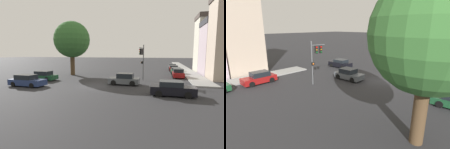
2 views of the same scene
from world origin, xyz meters
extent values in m
plane|color=#28282B|center=(0.00, 0.00, 0.00)|extent=(300.00, 300.00, 0.00)
cube|color=gray|center=(13.34, 32.95, 0.08)|extent=(2.92, 60.00, 0.16)
cube|color=#B29EA8|center=(18.13, 16.82, 4.58)|extent=(6.06, 6.88, 9.17)
cube|color=#2D2D33|center=(18.13, 16.82, 9.67)|extent=(6.31, 7.16, 1.00)
cube|color=beige|center=(18.47, 23.52, 5.73)|extent=(6.74, 6.31, 11.45)
cube|color=#473D38|center=(18.47, 23.52, 11.92)|extent=(7.01, 6.56, 0.94)
cylinder|color=#4C3823|center=(-8.16, 9.77, 2.05)|extent=(0.81, 0.81, 4.10)
sphere|color=#33662D|center=(-8.16, 9.77, 6.59)|extent=(6.64, 6.64, 6.64)
cylinder|color=#515456|center=(5.31, 7.00, 2.66)|extent=(0.14, 0.14, 5.33)
cylinder|color=#515456|center=(5.13, 6.12, 4.83)|extent=(0.46, 1.78, 0.10)
cube|color=black|center=(5.19, 6.41, 4.28)|extent=(0.35, 0.35, 0.90)
sphere|color=red|center=(5.00, 6.45, 4.58)|extent=(0.20, 0.20, 0.20)
sphere|color=#99660F|center=(5.00, 6.45, 4.28)|extent=(0.20, 0.20, 0.20)
sphere|color=#0F511E|center=(5.00, 6.45, 3.98)|extent=(0.20, 0.20, 0.20)
cube|color=black|center=(5.07, 5.82, 4.28)|extent=(0.35, 0.35, 0.90)
sphere|color=red|center=(4.88, 5.86, 4.58)|extent=(0.20, 0.20, 0.20)
sphere|color=#99660F|center=(4.88, 5.86, 4.28)|extent=(0.20, 0.20, 0.20)
sphere|color=#0F511E|center=(4.88, 5.86, 3.98)|extent=(0.20, 0.20, 0.20)
cube|color=black|center=(5.13, 7.03, 2.67)|extent=(0.29, 0.39, 0.35)
sphere|color=orange|center=(5.00, 7.06, 2.67)|extent=(0.18, 0.18, 0.18)
cube|color=#194728|center=(-9.19, 2.50, 0.49)|extent=(4.17, 2.00, 0.63)
cube|color=black|center=(-9.03, 2.50, 1.10)|extent=(2.18, 1.72, 0.60)
cylinder|color=black|center=(-10.45, 1.57, 0.31)|extent=(0.63, 0.23, 0.63)
cylinder|color=black|center=(-10.49, 3.37, 0.31)|extent=(0.63, 0.23, 0.63)
cylinder|color=black|center=(-7.90, 1.63, 0.31)|extent=(0.63, 0.23, 0.63)
cylinder|color=black|center=(-7.93, 3.42, 0.31)|extent=(0.63, 0.23, 0.63)
cube|color=#4C5156|center=(3.40, 2.25, 0.53)|extent=(3.91, 1.97, 0.69)
cube|color=black|center=(3.56, 2.26, 1.19)|extent=(2.05, 1.70, 0.61)
cylinder|color=black|center=(2.22, 1.34, 0.34)|extent=(0.69, 0.24, 0.69)
cylinder|color=black|center=(2.18, 3.11, 0.34)|extent=(0.69, 0.24, 0.69)
cylinder|color=black|center=(4.62, 1.39, 0.34)|extent=(0.69, 0.24, 0.69)
cylinder|color=black|center=(4.58, 3.16, 0.34)|extent=(0.69, 0.24, 0.69)
cube|color=navy|center=(-7.83, -2.14, 0.52)|extent=(4.51, 1.89, 0.70)
cube|color=black|center=(-8.01, -2.13, 1.15)|extent=(2.36, 1.62, 0.56)
cylinder|color=black|center=(-6.42, -1.34, 0.30)|extent=(0.61, 0.24, 0.61)
cylinder|color=black|center=(-6.47, -3.01, 0.30)|extent=(0.61, 0.24, 0.61)
cylinder|color=black|center=(-9.19, -1.27, 0.30)|extent=(0.61, 0.24, 0.61)
cylinder|color=black|center=(-9.23, -2.94, 0.30)|extent=(0.61, 0.24, 0.61)
cube|color=black|center=(9.15, -2.29, 0.55)|extent=(4.09, 1.88, 0.76)
cube|color=black|center=(8.98, -2.29, 1.17)|extent=(2.13, 1.65, 0.48)
cylinder|color=black|center=(10.41, -1.41, 0.31)|extent=(0.62, 0.22, 0.62)
cylinder|color=black|center=(10.42, -3.16, 0.31)|extent=(0.62, 0.22, 0.62)
cylinder|color=black|center=(7.88, -1.42, 0.31)|extent=(0.62, 0.22, 0.62)
cylinder|color=black|center=(7.88, -3.18, 0.31)|extent=(0.62, 0.22, 0.62)
cube|color=maroon|center=(10.64, 11.32, 0.54)|extent=(1.76, 4.04, 0.72)
cube|color=black|center=(10.64, 11.16, 1.20)|extent=(1.53, 2.11, 0.60)
cylinder|color=black|center=(9.82, 12.56, 0.34)|extent=(0.23, 0.67, 0.67)
cylinder|color=black|center=(11.43, 12.58, 0.34)|extent=(0.23, 0.67, 0.67)
cylinder|color=black|center=(9.85, 10.07, 0.34)|extent=(0.23, 0.67, 0.67)
cylinder|color=black|center=(11.45, 10.09, 0.34)|extent=(0.23, 0.67, 0.67)
cube|color=#194728|center=(10.66, 16.97, 0.51)|extent=(1.90, 4.55, 0.66)
cube|color=black|center=(10.67, 16.79, 1.07)|extent=(1.63, 2.38, 0.46)
cylinder|color=black|center=(9.79, 18.35, 0.33)|extent=(0.24, 0.67, 0.66)
cylinder|color=black|center=(11.46, 18.39, 0.33)|extent=(0.24, 0.67, 0.66)
cylinder|color=black|center=(9.86, 15.56, 0.33)|extent=(0.24, 0.67, 0.66)
cylinder|color=black|center=(11.54, 15.60, 0.33)|extent=(0.24, 0.67, 0.66)
cube|color=maroon|center=(10.56, 22.83, 0.50)|extent=(1.90, 4.08, 0.62)
cube|color=black|center=(10.56, 22.67, 1.07)|extent=(1.66, 2.13, 0.51)
cylinder|color=black|center=(9.67, 24.09, 0.35)|extent=(0.22, 0.71, 0.71)
cylinder|color=black|center=(11.43, 24.10, 0.35)|extent=(0.22, 0.71, 0.71)
cylinder|color=black|center=(9.69, 21.56, 0.35)|extent=(0.22, 0.71, 0.71)
cylinder|color=black|center=(11.45, 21.57, 0.35)|extent=(0.22, 0.71, 0.71)
cube|color=#B7B7BC|center=(10.54, 27.49, 0.51)|extent=(1.81, 3.92, 0.62)
cube|color=black|center=(10.54, 27.34, 1.08)|extent=(1.57, 2.05, 0.54)
cylinder|color=black|center=(9.75, 28.71, 0.36)|extent=(0.23, 0.72, 0.72)
cylinder|color=black|center=(11.38, 28.68, 0.36)|extent=(0.23, 0.72, 0.72)
cylinder|color=black|center=(9.71, 26.30, 0.36)|extent=(0.23, 0.72, 0.72)
cylinder|color=black|center=(11.34, 26.27, 0.36)|extent=(0.23, 0.72, 0.72)
camera|label=1|loc=(8.19, -19.64, 4.02)|focal=28.00mm
camera|label=2|loc=(-10.99, 19.99, 7.03)|focal=28.00mm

